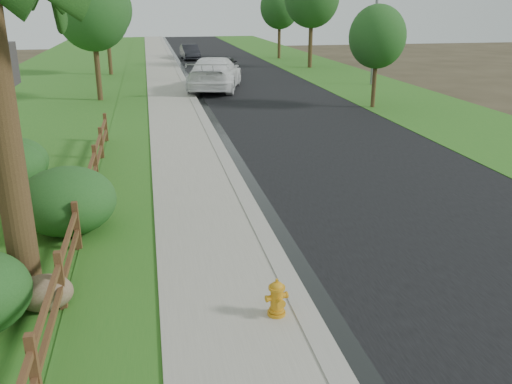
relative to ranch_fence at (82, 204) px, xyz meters
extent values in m
cube|color=black|center=(8.20, 28.60, -0.61)|extent=(8.00, 90.00, 0.02)
cube|color=gray|center=(4.00, 28.60, -0.56)|extent=(0.40, 90.00, 0.12)
cube|color=black|center=(4.35, 28.60, -0.60)|extent=(0.50, 90.00, 0.00)
cube|color=gray|center=(2.70, 28.60, -0.57)|extent=(2.20, 90.00, 0.10)
cube|color=#29631C|center=(0.80, 28.60, -0.59)|extent=(1.60, 90.00, 0.06)
cube|color=#29631C|center=(-4.40, 28.60, -0.60)|extent=(9.00, 90.00, 0.04)
cube|color=#29631C|center=(15.10, 28.60, -0.60)|extent=(6.00, 90.00, 0.04)
cube|color=#452517|center=(0.00, -6.00, -0.07)|extent=(0.12, 0.12, 1.10)
cube|color=#452517|center=(0.00, -3.60, -0.07)|extent=(0.12, 0.12, 1.10)
cube|color=#452517|center=(0.00, -1.20, -0.07)|extent=(0.12, 0.12, 1.10)
cube|color=#452517|center=(0.00, 1.20, -0.07)|extent=(0.12, 0.12, 1.10)
cube|color=#452517|center=(0.00, 3.60, -0.07)|extent=(0.12, 0.12, 1.10)
cube|color=#452517|center=(0.00, 6.00, -0.07)|extent=(0.12, 0.12, 1.10)
cube|color=#452517|center=(0.00, 8.40, -0.07)|extent=(0.12, 0.12, 1.10)
cube|color=#452517|center=(0.00, -4.80, -0.17)|extent=(0.08, 2.35, 0.10)
cube|color=#452517|center=(0.00, -4.80, 0.23)|extent=(0.08, 2.35, 0.10)
cube|color=#452517|center=(0.00, -2.40, -0.17)|extent=(0.08, 2.35, 0.10)
cube|color=#452517|center=(0.00, -2.40, 0.23)|extent=(0.08, 2.35, 0.10)
cube|color=#452517|center=(0.00, 0.00, -0.17)|extent=(0.08, 2.35, 0.10)
cube|color=#452517|center=(0.00, 0.00, 0.23)|extent=(0.08, 2.35, 0.10)
cube|color=#452517|center=(0.00, 2.40, -0.17)|extent=(0.08, 2.35, 0.10)
cube|color=#452517|center=(0.00, 2.40, 0.23)|extent=(0.08, 2.35, 0.10)
cube|color=#452517|center=(0.00, 4.80, -0.17)|extent=(0.08, 2.35, 0.10)
cube|color=#452517|center=(0.00, 4.80, 0.23)|extent=(0.08, 2.35, 0.10)
cube|color=#452517|center=(0.00, 7.20, -0.17)|extent=(0.08, 2.35, 0.10)
cube|color=#452517|center=(0.00, 7.20, 0.23)|extent=(0.08, 2.35, 0.10)
cylinder|color=#3B2A18|center=(-0.70, -2.90, 2.13)|extent=(0.52, 0.52, 5.50)
cylinder|color=#C68517|center=(3.50, -4.60, -0.49)|extent=(0.30, 0.30, 0.05)
cylinder|color=#C68517|center=(3.50, -4.60, -0.25)|extent=(0.21, 0.21, 0.46)
cylinder|color=#C68517|center=(3.50, -4.60, -0.43)|extent=(0.25, 0.25, 0.04)
cylinder|color=#C68517|center=(3.50, -4.60, -0.02)|extent=(0.28, 0.28, 0.04)
ellipsoid|color=#C68517|center=(3.50, -4.60, 0.00)|extent=(0.22, 0.22, 0.17)
cylinder|color=#C68517|center=(3.50, -4.60, 0.11)|extent=(0.05, 0.05, 0.06)
cylinder|color=#C68517|center=(3.52, -4.73, -0.22)|extent=(0.15, 0.13, 0.13)
cylinder|color=#C68517|center=(3.35, -4.63, -0.19)|extent=(0.13, 0.13, 0.11)
cylinder|color=#C68517|center=(3.65, -4.57, -0.19)|extent=(0.13, 0.13, 0.11)
imported|color=white|center=(5.60, 20.32, 0.37)|extent=(4.31, 7.15, 1.94)
imported|color=black|center=(7.28, 27.57, 0.07)|extent=(2.45, 4.16, 1.33)
imported|color=black|center=(5.60, 38.84, 0.07)|extent=(1.63, 4.13, 1.34)
cylinder|color=gray|center=(15.60, 20.50, 3.63)|extent=(0.17, 0.17, 8.49)
ellipsoid|color=brown|center=(-0.30, -3.51, -0.30)|extent=(1.05, 0.85, 0.63)
ellipsoid|color=#1E4B1A|center=(-0.30, -0.14, 0.14)|extent=(2.62, 2.62, 1.52)
ellipsoid|color=#1E4B1A|center=(-2.24, 3.71, 0.07)|extent=(2.01, 2.01, 1.37)
ellipsoid|color=#1E4B1A|center=(-2.33, 3.03, 0.10)|extent=(2.50, 2.50, 1.44)
cylinder|color=#3B2A18|center=(-0.89, 17.85, 1.42)|extent=(0.28, 0.28, 4.07)
ellipsoid|color=#1E4B1A|center=(-0.89, 17.85, 4.03)|extent=(3.80, 3.80, 4.18)
cylinder|color=#3B2A18|center=(12.60, 13.12, 0.88)|extent=(0.21, 0.21, 3.00)
ellipsoid|color=#1E4B1A|center=(12.60, 13.12, 2.81)|extent=(2.74, 2.74, 3.01)
cylinder|color=#3B2A18|center=(-0.91, 28.88, 1.36)|extent=(0.27, 0.27, 3.96)
ellipsoid|color=#1E4B1A|center=(-0.91, 28.88, 3.91)|extent=(3.66, 3.66, 4.03)
cylinder|color=#3B2A18|center=(14.47, 30.38, 1.74)|extent=(0.32, 0.32, 4.71)
cylinder|color=#3B2A18|center=(13.80, 38.16, 1.37)|extent=(0.27, 0.27, 3.98)
ellipsoid|color=#1E4B1A|center=(13.80, 38.16, 3.93)|extent=(3.52, 3.52, 3.87)
camera|label=1|loc=(1.65, -12.18, 4.37)|focal=38.00mm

